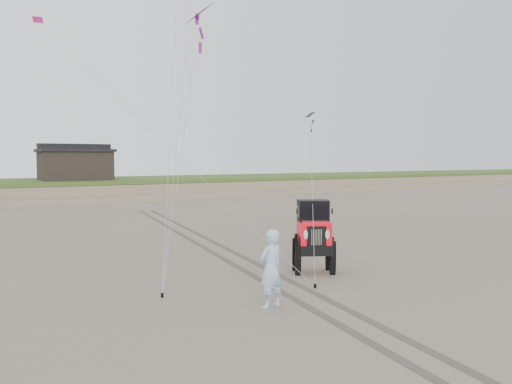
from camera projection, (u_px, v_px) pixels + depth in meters
ground at (266, 294)px, 13.77m from camera, size 160.00×160.00×0.00m
dune_ridge at (52, 190)px, 45.90m from camera, size 160.00×14.25×1.73m
cabin at (75, 164)px, 46.33m from camera, size 6.40×5.40×3.35m
jeep at (314, 244)px, 16.24m from camera, size 4.31×5.55×1.90m
man at (271, 268)px, 12.49m from camera, size 0.80×0.61×1.97m
kite_flock at (195, 11)px, 21.01m from camera, size 8.53×8.56×7.94m
stake_main at (162, 295)px, 13.42m from camera, size 0.08×0.08×0.12m
stake_aux at (315, 286)px, 14.40m from camera, size 0.08×0.08×0.12m
tire_tracks at (208, 244)px, 21.65m from camera, size 5.22×29.74×0.01m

